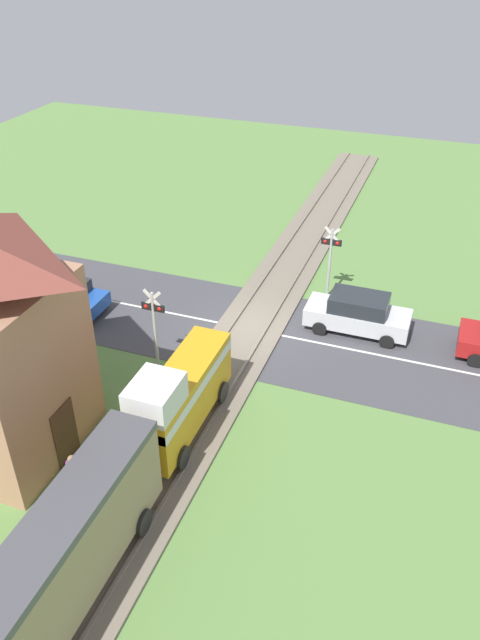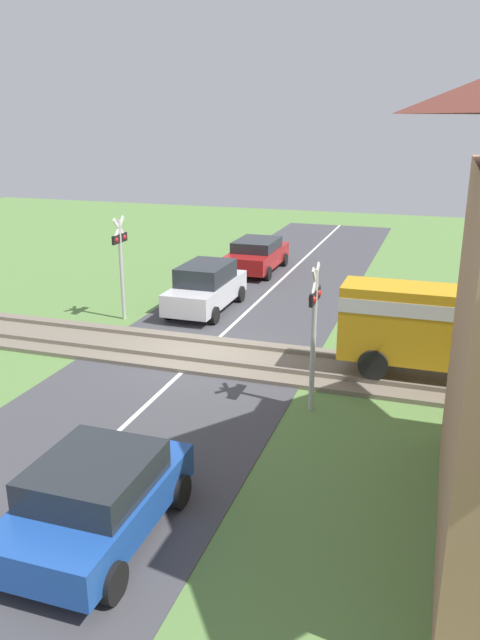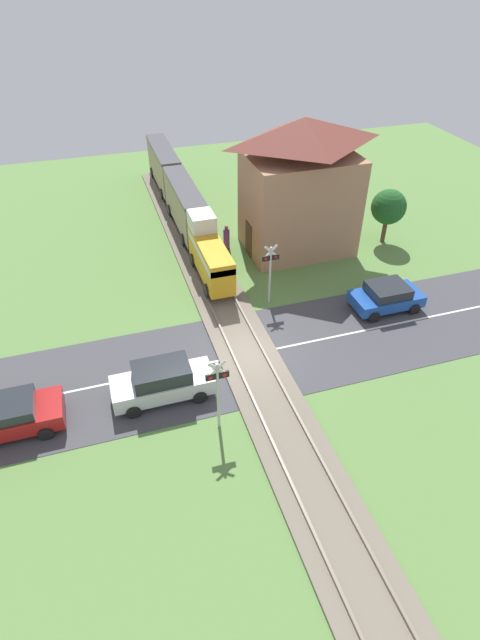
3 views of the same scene
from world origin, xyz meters
name	(u,v)px [view 1 (image 1 of 3)]	position (x,y,z in m)	size (l,w,h in m)	color
ground_plane	(250,329)	(0.00, 0.00, 0.00)	(60.00, 60.00, 0.00)	#5B8442
road_surface	(250,329)	(0.00, 0.00, 0.01)	(48.00, 6.40, 0.02)	#424247
track_bed	(250,328)	(0.00, 0.00, 0.07)	(2.80, 48.00, 0.24)	#756B5B
train	(43,588)	(0.00, 14.16, 1.89)	(1.58, 20.02, 3.18)	gold
car_near_crossing	(358,313)	(-4.21, -1.44, 0.86)	(4.26, 1.82, 1.68)	silver
car_far_side	(63,297)	(8.08, 1.44, 0.74)	(3.62, 2.04, 1.40)	#1E4CA8
crossing_signal_west_approach	(330,254)	(-2.42, -3.74, 2.21)	(0.90, 0.18, 3.47)	#B7B7B7
crossing_signal_east_approach	(154,320)	(2.42, 3.74, 2.21)	(0.90, 0.18, 3.47)	#B7B7B7
pedestrian_by_station	(75,477)	(1.92, 10.16, 0.71)	(0.39, 0.39, 1.56)	#7F3D84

